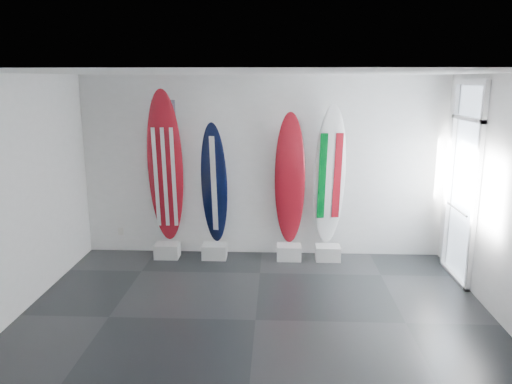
{
  "coord_description": "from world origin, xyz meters",
  "views": [
    {
      "loc": [
        0.26,
        -5.71,
        2.93
      ],
      "look_at": [
        -0.05,
        1.4,
        1.32
      ],
      "focal_mm": 35.11,
      "sensor_mm": 36.0,
      "label": 1
    }
  ],
  "objects_px": {
    "surfboard_usa": "(165,168)",
    "surfboard_swiss": "(290,179)",
    "surfboard_navy": "(214,184)",
    "surfboard_italy": "(330,176)"
  },
  "relations": [
    {
      "from": "surfboard_usa",
      "to": "surfboard_italy",
      "type": "height_order",
      "value": "surfboard_usa"
    },
    {
      "from": "surfboard_usa",
      "to": "surfboard_navy",
      "type": "distance_m",
      "value": 0.84
    },
    {
      "from": "surfboard_swiss",
      "to": "surfboard_italy",
      "type": "bearing_deg",
      "value": 4.2
    },
    {
      "from": "surfboard_usa",
      "to": "surfboard_swiss",
      "type": "xyz_separation_m",
      "value": [
        2.04,
        0.0,
        -0.18
      ]
    },
    {
      "from": "surfboard_italy",
      "to": "surfboard_usa",
      "type": "bearing_deg",
      "value": 170.25
    },
    {
      "from": "surfboard_usa",
      "to": "surfboard_swiss",
      "type": "bearing_deg",
      "value": -1.33
    },
    {
      "from": "surfboard_navy",
      "to": "surfboard_italy",
      "type": "relative_size",
      "value": 0.87
    },
    {
      "from": "surfboard_navy",
      "to": "surfboard_swiss",
      "type": "relative_size",
      "value": 0.92
    },
    {
      "from": "surfboard_navy",
      "to": "surfboard_swiss",
      "type": "bearing_deg",
      "value": 14.35
    },
    {
      "from": "surfboard_usa",
      "to": "surfboard_italy",
      "type": "distance_m",
      "value": 2.68
    }
  ]
}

